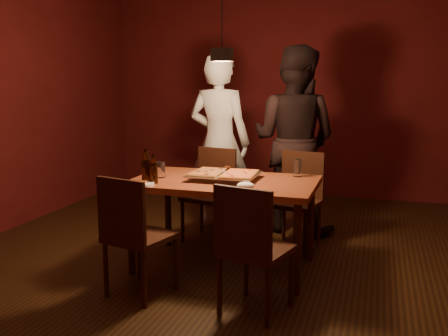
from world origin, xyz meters
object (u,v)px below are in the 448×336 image
(diner_white, at_px, (219,142))
(chair_far_left, at_px, (212,185))
(chair_near_left, at_px, (132,226))
(beer_bottle_b, at_px, (154,169))
(dining_table, at_px, (224,189))
(diner_dark, at_px, (294,140))
(pendant_lamp, at_px, (222,53))
(pizza_tray, at_px, (224,177))
(chair_near_right, at_px, (250,238))
(beer_bottle_a, at_px, (146,166))
(chair_far_right, at_px, (298,190))
(plate_slice, at_px, (139,184))

(diner_white, bearing_deg, chair_far_left, 103.21)
(chair_near_left, distance_m, diner_white, 1.93)
(chair_far_left, distance_m, beer_bottle_b, 1.09)
(dining_table, distance_m, diner_dark, 1.33)
(chair_far_left, distance_m, diner_white, 0.55)
(beer_bottle_b, height_order, pendant_lamp, pendant_lamp)
(dining_table, height_order, pizza_tray, pizza_tray)
(pizza_tray, relative_size, pendant_lamp, 0.50)
(chair_near_left, height_order, beer_bottle_b, beer_bottle_b)
(chair_near_right, height_order, pizza_tray, chair_near_right)
(diner_dark, bearing_deg, chair_near_right, 105.63)
(dining_table, height_order, chair_far_left, chair_far_left)
(beer_bottle_a, bearing_deg, chair_far_right, 44.09)
(dining_table, bearing_deg, diner_white, 109.72)
(pizza_tray, distance_m, beer_bottle_b, 0.59)
(chair_near_left, distance_m, beer_bottle_a, 0.60)
(beer_bottle_a, bearing_deg, dining_table, 26.80)
(dining_table, distance_m, chair_far_left, 0.83)
(diner_white, bearing_deg, chair_far_right, 162.82)
(diner_white, bearing_deg, pizza_tray, 115.80)
(chair_near_right, relative_size, plate_slice, 2.09)
(beer_bottle_b, xyz_separation_m, plate_slice, (-0.09, -0.09, -0.11))
(chair_near_right, distance_m, pizza_tray, 0.95)
(chair_far_left, relative_size, chair_near_left, 0.96)
(dining_table, bearing_deg, chair_near_right, -61.55)
(beer_bottle_a, height_order, plate_slice, beer_bottle_a)
(dining_table, distance_m, chair_near_left, 0.89)
(dining_table, relative_size, chair_far_right, 2.97)
(chair_far_left, distance_m, diner_dark, 0.97)
(chair_near_left, relative_size, beer_bottle_b, 2.18)
(chair_near_right, distance_m, plate_slice, 1.11)
(beer_bottle_a, bearing_deg, chair_far_left, 78.49)
(chair_far_left, height_order, pizza_tray, chair_far_left)
(pendant_lamp, bearing_deg, chair_far_right, 58.92)
(chair_far_right, bearing_deg, plate_slice, 59.33)
(chair_near_right, xyz_separation_m, diner_white, (-0.83, 1.91, 0.38))
(chair_near_right, height_order, pendant_lamp, pendant_lamp)
(pendant_lamp, bearing_deg, beer_bottle_a, -159.65)
(pendant_lamp, bearing_deg, beer_bottle_b, -156.38)
(beer_bottle_a, bearing_deg, chair_near_right, -26.95)
(beer_bottle_a, xyz_separation_m, diner_dark, (0.92, 1.53, 0.07))
(chair_near_right, bearing_deg, diner_white, 128.35)
(pizza_tray, bearing_deg, beer_bottle_a, -147.96)
(chair_far_right, relative_size, diner_white, 0.28)
(chair_far_left, relative_size, chair_near_right, 0.96)
(chair_far_left, bearing_deg, beer_bottle_a, 89.45)
(chair_far_left, bearing_deg, plate_slice, 89.50)
(chair_near_left, distance_m, beer_bottle_b, 0.58)
(chair_near_left, bearing_deg, chair_far_left, 100.65)
(plate_slice, bearing_deg, chair_near_left, -70.52)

